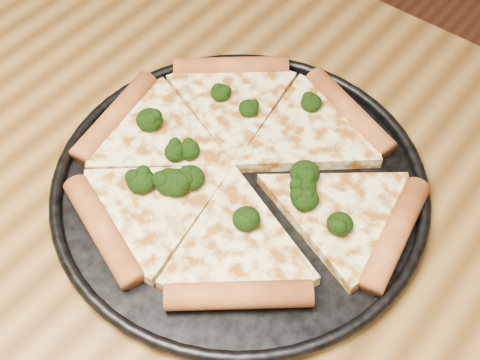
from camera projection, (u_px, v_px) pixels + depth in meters
The scene contains 4 objects.
dining_table at pixel (186, 349), 0.63m from camera, with size 1.20×0.90×0.75m.
pizza_pan at pixel (240, 185), 0.63m from camera, with size 0.35×0.35×0.02m.
pizza at pixel (238, 168), 0.63m from camera, with size 0.33×0.32×0.02m.
broccoli_florets at pixel (226, 168), 0.62m from camera, with size 0.24×0.20×0.02m.
Camera 1 is at (0.20, -0.17, 1.26)m, focal length 50.52 mm.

